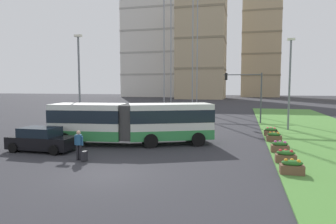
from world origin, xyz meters
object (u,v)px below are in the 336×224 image
Objects in this scene: car_black_sedan at (42,140)px; flower_planter_3 at (274,137)px; pedestrian_crossing at (79,143)px; flower_planter_5 at (271,132)px; flower_planter_4 at (271,131)px; streetlight_median at (290,80)px; apartment_tower_westcentre at (202,42)px; flower_planter_0 at (292,167)px; car_silver_hatch at (147,113)px; rolling_suitcase at (84,156)px; flower_planter_1 at (286,156)px; apartment_tower_centre at (260,46)px; streetlight_left at (79,79)px; traffic_light_far_right at (248,88)px; flower_planter_2 at (280,147)px; articulated_bus at (132,122)px; apartment_tower_west at (152,34)px.

car_black_sedan reaches higher than flower_planter_3.
pedestrian_crossing reaches higher than flower_planter_5.
flower_planter_3 and flower_planter_4 have the same top height.
flower_planter_3 is 0.12× the size of streetlight_median.
flower_planter_0 is at bearing -79.27° from apartment_tower_westcentre.
flower_planter_3 and flower_planter_5 have the same top height.
car_silver_hatch is 22.77m from rolling_suitcase.
apartment_tower_centre is (3.75, 108.24, 19.78)m from flower_planter_1.
apartment_tower_centre is (18.50, 88.05, 19.46)m from car_silver_hatch.
streetlight_left reaches higher than pedestrian_crossing.
apartment_tower_westcentre reaches higher than traffic_light_far_right.
apartment_tower_westcentre reaches higher than flower_planter_4.
apartment_tower_westcentre reaches higher than flower_planter_2.
rolling_suitcase is (-0.84, -5.42, -1.34)m from articulated_bus.
traffic_light_far_right is (8.41, 14.66, 2.37)m from articulated_bus.
car_silver_hatch is 92.05m from apartment_tower_centre.
articulated_bus is 12.21× the size of rolling_suitcase.
flower_planter_3 is (11.09, 8.77, 0.11)m from rolling_suitcase.
traffic_light_far_right reaches higher than flower_planter_5.
streetlight_median is (3.74, -4.69, 0.82)m from traffic_light_far_right.
articulated_bus reaches higher than flower_planter_3.
flower_planter_3 is 0.03× the size of apartment_tower_centre.
car_black_sedan and car_silver_hatch have the same top height.
rolling_suitcase is 11.32m from flower_planter_1.
flower_planter_2 is 0.03× the size of apartment_tower_centre.
articulated_bus is at bearing -119.83° from traffic_light_far_right.
pedestrian_crossing is at bearing -143.40° from flower_planter_3.
pedestrian_crossing is 1.58× the size of flower_planter_0.
apartment_tower_centre is (20.96, 100.68, 15.26)m from streetlight_left.
rolling_suitcase is at bearing -86.50° from apartment_tower_westcentre.
flower_planter_2 is 6.55m from flower_planter_4.
articulated_bus is 0.31× the size of apartment_tower_westcentre.
car_silver_hatch is at bearing 142.94° from flower_planter_5.
flower_planter_4 is 101.47m from apartment_tower_west.
car_black_sedan reaches higher than flower_planter_2.
streetlight_median reaches higher than flower_planter_4.
flower_planter_2 is at bearing -15.88° from streetlight_left.
streetlight_left is (-15.36, -10.24, 0.92)m from traffic_light_far_right.
rolling_suitcase is 15.86m from flower_planter_5.
pedestrian_crossing is 12.49m from flower_planter_2.
car_silver_hatch reaches higher than flower_planter_5.
flower_planter_1 is (0.00, 2.20, 0.00)m from flower_planter_0.
car_silver_hatch is at bearing 88.62° from car_black_sedan.
flower_planter_3 is 12.01m from traffic_light_far_right.
apartment_tower_west is at bearing 145.45° from apartment_tower_westcentre.
traffic_light_far_right is (9.69, 19.88, 3.02)m from pedestrian_crossing.
streetlight_left is (-6.12, 9.85, 4.64)m from rolling_suitcase.
flower_planter_3 is 0.12× the size of streetlight_left.
streetlight_median is (1.90, 4.06, 4.42)m from flower_planter_5.
apartment_tower_centre is (19.00, 108.77, 19.46)m from car_black_sedan.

